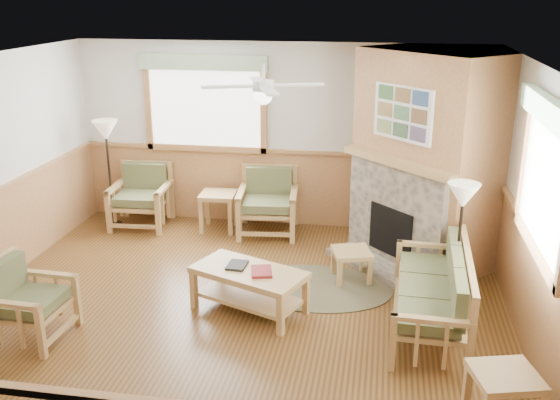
% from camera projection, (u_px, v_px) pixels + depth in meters
% --- Properties ---
extents(floor, '(6.00, 6.00, 0.01)m').
position_uv_depth(floor, '(233.00, 319.00, 6.76)').
color(floor, brown).
rests_on(floor, ground).
extents(ceiling, '(6.00, 6.00, 0.01)m').
position_uv_depth(ceiling, '(226.00, 66.00, 5.89)').
color(ceiling, white).
rests_on(ceiling, floor).
extents(wall_back, '(6.00, 0.02, 2.70)m').
position_uv_depth(wall_back, '(280.00, 136.00, 9.13)').
color(wall_back, silver).
rests_on(wall_back, floor).
extents(wall_front, '(6.00, 0.02, 2.70)m').
position_uv_depth(wall_front, '(100.00, 369.00, 3.53)').
color(wall_front, silver).
rests_on(wall_front, floor).
extents(wall_right, '(0.02, 6.00, 2.70)m').
position_uv_depth(wall_right, '(540.00, 218.00, 5.85)').
color(wall_right, silver).
rests_on(wall_right, floor).
extents(wainscot, '(6.00, 6.00, 1.10)m').
position_uv_depth(wainscot, '(232.00, 273.00, 6.58)').
color(wainscot, '#AA7545').
rests_on(wainscot, floor).
extents(fireplace, '(3.11, 3.11, 2.70)m').
position_uv_depth(fireplace, '(426.00, 159.00, 7.91)').
color(fireplace, '#AA7545').
rests_on(fireplace, floor).
extents(window_back, '(1.90, 0.16, 1.50)m').
position_uv_depth(window_back, '(203.00, 53.00, 8.89)').
color(window_back, white).
rests_on(window_back, wall_back).
extents(window_right, '(0.16, 1.90, 1.50)m').
position_uv_depth(window_right, '(559.00, 96.00, 5.29)').
color(window_right, white).
rests_on(window_right, wall_right).
extents(ceiling_fan, '(1.59, 1.59, 0.36)m').
position_uv_depth(ceiling_fan, '(263.00, 67.00, 6.14)').
color(ceiling_fan, white).
rests_on(ceiling_fan, ceiling).
extents(sofa, '(1.87, 0.82, 0.85)m').
position_uv_depth(sofa, '(430.00, 291.00, 6.47)').
color(sofa, tan).
rests_on(sofa, floor).
extents(armchair_back_left, '(0.85, 0.85, 0.91)m').
position_uv_depth(armchair_back_left, '(141.00, 197.00, 9.30)').
color(armchair_back_left, tan).
rests_on(armchair_back_left, floor).
extents(armchair_back_right, '(0.91, 0.91, 0.93)m').
position_uv_depth(armchair_back_right, '(268.00, 202.00, 9.01)').
color(armchair_back_right, tan).
rests_on(armchair_back_right, floor).
extents(armchair_left, '(0.77, 0.77, 0.82)m').
position_uv_depth(armchair_left, '(28.00, 301.00, 6.28)').
color(armchair_left, tan).
rests_on(armchair_left, floor).
extents(coffee_table, '(1.37, 1.03, 0.49)m').
position_uv_depth(coffee_table, '(249.00, 290.00, 6.86)').
color(coffee_table, tan).
rests_on(coffee_table, floor).
extents(end_table_chairs, '(0.53, 0.51, 0.57)m').
position_uv_depth(end_table_chairs, '(219.00, 211.00, 9.18)').
color(end_table_chairs, tan).
rests_on(end_table_chairs, floor).
extents(footstool, '(0.55, 0.55, 0.39)m').
position_uv_depth(footstool, '(351.00, 265.00, 7.62)').
color(footstool, tan).
rests_on(footstool, floor).
extents(braided_rug, '(2.19, 2.19, 0.01)m').
position_uv_depth(braided_rug, '(315.00, 287.00, 7.46)').
color(braided_rug, '#4D472F').
rests_on(braided_rug, floor).
extents(floor_lamp_left, '(0.42, 0.42, 1.62)m').
position_uv_depth(floor_lamp_left, '(110.00, 174.00, 9.18)').
color(floor_lamp_left, black).
rests_on(floor_lamp_left, floor).
extents(floor_lamp_right, '(0.43, 0.43, 1.49)m').
position_uv_depth(floor_lamp_right, '(458.00, 249.00, 6.69)').
color(floor_lamp_right, black).
rests_on(floor_lamp_right, floor).
extents(book_red, '(0.28, 0.34, 0.03)m').
position_uv_depth(book_red, '(261.00, 270.00, 6.70)').
color(book_red, maroon).
rests_on(book_red, coffee_table).
extents(book_dark, '(0.21, 0.28, 0.02)m').
position_uv_depth(book_dark, '(237.00, 264.00, 6.86)').
color(book_dark, black).
rests_on(book_dark, coffee_table).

